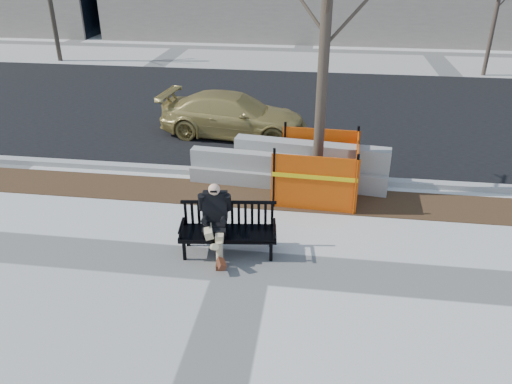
# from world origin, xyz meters

# --- Properties ---
(ground) EXTENTS (120.00, 120.00, 0.00)m
(ground) POSITION_xyz_m (0.00, 0.00, 0.00)
(ground) COLOR beige
(ground) RESTS_ON ground
(mulch_strip) EXTENTS (40.00, 1.20, 0.02)m
(mulch_strip) POSITION_xyz_m (0.00, 2.60, 0.00)
(mulch_strip) COLOR #47301C
(mulch_strip) RESTS_ON ground
(asphalt_street) EXTENTS (60.00, 10.40, 0.01)m
(asphalt_street) POSITION_xyz_m (0.00, 8.80, 0.00)
(asphalt_street) COLOR black
(asphalt_street) RESTS_ON ground
(curb) EXTENTS (60.00, 0.25, 0.12)m
(curb) POSITION_xyz_m (0.00, 3.55, 0.06)
(curb) COLOR #9E9B93
(curb) RESTS_ON ground
(bench) EXTENTS (1.76, 0.81, 0.90)m
(bench) POSITION_xyz_m (-0.32, 0.37, 0.00)
(bench) COLOR black
(bench) RESTS_ON ground
(seated_man) EXTENTS (0.65, 0.96, 1.27)m
(seated_man) POSITION_xyz_m (-0.55, 0.38, 0.00)
(seated_man) COLOR black
(seated_man) RESTS_ON ground
(tree_fence) EXTENTS (2.69, 2.69, 6.43)m
(tree_fence) POSITION_xyz_m (1.12, 2.92, 0.00)
(tree_fence) COLOR #ED4D07
(tree_fence) RESTS_ON ground
(sedan) EXTENTS (4.19, 2.04, 1.17)m
(sedan) POSITION_xyz_m (-1.26, 6.19, 0.00)
(sedan) COLOR #A7914B
(sedan) RESTS_ON ground
(jersey_barrier_left) EXTENTS (2.64, 0.72, 0.75)m
(jersey_barrier_left) POSITION_xyz_m (-0.39, 3.21, 0.00)
(jersey_barrier_left) COLOR gray
(jersey_barrier_left) RESTS_ON ground
(jersey_barrier_right) EXTENTS (3.46, 1.07, 0.98)m
(jersey_barrier_right) POSITION_xyz_m (0.96, 3.38, 0.00)
(jersey_barrier_right) COLOR gray
(jersey_barrier_right) RESTS_ON ground
(far_tree_left) EXTENTS (2.39, 2.39, 5.99)m
(far_tree_left) POSITION_xyz_m (-10.80, 14.69, 0.00)
(far_tree_left) COLOR #44382C
(far_tree_left) RESTS_ON ground
(far_tree_right) EXTENTS (2.33, 2.33, 4.96)m
(far_tree_right) POSITION_xyz_m (7.52, 14.47, 0.00)
(far_tree_right) COLOR #4F3E33
(far_tree_right) RESTS_ON ground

